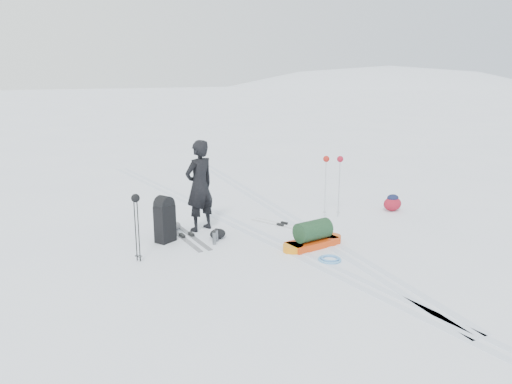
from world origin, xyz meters
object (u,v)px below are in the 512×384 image
skier (199,186)px  ski_poles_black (136,206)px  expedition_rucksack (166,220)px  pulk_sled (313,237)px

skier → ski_poles_black: bearing=16.4°
expedition_rucksack → ski_poles_black: size_ratio=0.76×
ski_poles_black → expedition_rucksack: bearing=53.8°
pulk_sled → ski_poles_black: bearing=158.4°
pulk_sled → expedition_rucksack: 2.98m
skier → pulk_sled: (1.50, -2.08, -0.78)m
expedition_rucksack → ski_poles_black: bearing=-160.5°
pulk_sled → skier: bearing=120.3°
ski_poles_black → skier: bearing=42.1°
pulk_sled → ski_poles_black: 3.45m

